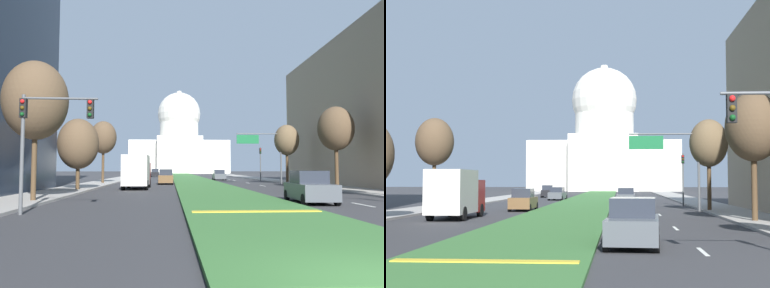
% 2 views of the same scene
% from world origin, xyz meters
% --- Properties ---
extents(ground_plane, '(302.64, 302.64, 0.00)m').
position_xyz_m(ground_plane, '(0.00, 68.78, 0.00)').
color(ground_plane, '#333335').
extents(grass_median, '(6.13, 123.81, 0.14)m').
position_xyz_m(grass_median, '(0.00, 61.90, 0.07)').
color(grass_median, '#386B33').
rests_on(grass_median, ground_plane).
extents(median_curb_nose, '(5.52, 0.50, 0.04)m').
position_xyz_m(median_curb_nose, '(0.00, 9.91, 0.16)').
color(median_curb_nose, gold).
rests_on(median_curb_nose, grass_median).
extents(lane_dashes_right, '(0.16, 57.78, 0.01)m').
position_xyz_m(lane_dashes_right, '(6.82, 42.74, 0.00)').
color(lane_dashes_right, silver).
rests_on(lane_dashes_right, ground_plane).
extents(sidewalk_left, '(4.00, 123.81, 0.15)m').
position_xyz_m(sidewalk_left, '(-12.57, 55.03, 0.07)').
color(sidewalk_left, '#9E9991').
rests_on(sidewalk_left, ground_plane).
extents(sidewalk_right, '(4.00, 123.81, 0.15)m').
position_xyz_m(sidewalk_right, '(12.57, 55.03, 0.07)').
color(sidewalk_right, '#9E9991').
rests_on(sidewalk_right, ground_plane).
extents(capitol_building, '(36.95, 23.86, 32.08)m').
position_xyz_m(capitol_building, '(0.00, 136.92, 12.08)').
color(capitol_building, silver).
rests_on(capitol_building, ground_plane).
extents(traffic_light_far_right, '(0.28, 0.35, 5.20)m').
position_xyz_m(traffic_light_far_right, '(10.07, 49.54, 3.31)').
color(traffic_light_far_right, '#515456').
rests_on(traffic_light_far_right, ground_plane).
extents(overhead_guide_sign, '(5.72, 0.20, 6.50)m').
position_xyz_m(overhead_guide_sign, '(8.12, 39.81, 4.66)').
color(overhead_guide_sign, '#515456').
rests_on(overhead_guide_sign, ground_plane).
extents(street_tree_right_mid, '(3.32, 3.32, 7.79)m').
position_xyz_m(street_tree_right_mid, '(11.88, 27.87, 5.67)').
color(street_tree_right_mid, '#4C3823').
rests_on(street_tree_right_mid, ground_plane).
extents(street_tree_left_far, '(3.29, 3.29, 7.93)m').
position_xyz_m(street_tree_left_far, '(-12.06, 41.33, 5.83)').
color(street_tree_left_far, '#4C3823').
rests_on(street_tree_left_far, ground_plane).
extents(street_tree_right_far, '(3.11, 3.11, 7.50)m').
position_xyz_m(street_tree_right_far, '(11.14, 40.15, 5.51)').
color(street_tree_right_far, '#4C3823').
rests_on(street_tree_right_far, ground_plane).
extents(sedan_lead_stopped, '(2.24, 4.66, 1.84)m').
position_xyz_m(sedan_lead_stopped, '(4.42, 15.32, 0.86)').
color(sedan_lead_stopped, '#4C5156').
rests_on(sedan_lead_stopped, ground_plane).
extents(sedan_midblock, '(1.86, 4.48, 1.85)m').
position_xyz_m(sedan_midblock, '(-4.13, 40.50, 0.86)').
color(sedan_midblock, brown).
rests_on(sedan_midblock, ground_plane).
extents(sedan_distant, '(2.09, 4.35, 1.72)m').
position_xyz_m(sedan_distant, '(4.56, 55.62, 0.81)').
color(sedan_distant, '#4C5156').
rests_on(sedan_distant, ground_plane).
extents(sedan_far_horizon, '(2.13, 4.58, 1.68)m').
position_xyz_m(sedan_far_horizon, '(-4.14, 66.59, 0.79)').
color(sedan_far_horizon, '#4C5156').
rests_on(sedan_far_horizon, ground_plane).
extents(sedan_very_far, '(2.07, 4.32, 1.84)m').
position_xyz_m(sedan_very_far, '(-7.01, 78.78, 0.85)').
color(sedan_very_far, black).
rests_on(sedan_very_far, ground_plane).
extents(box_truck_delivery, '(2.40, 6.40, 3.20)m').
position_xyz_m(box_truck_delivery, '(-6.83, 30.11, 1.68)').
color(box_truck_delivery, maroon).
rests_on(box_truck_delivery, ground_plane).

